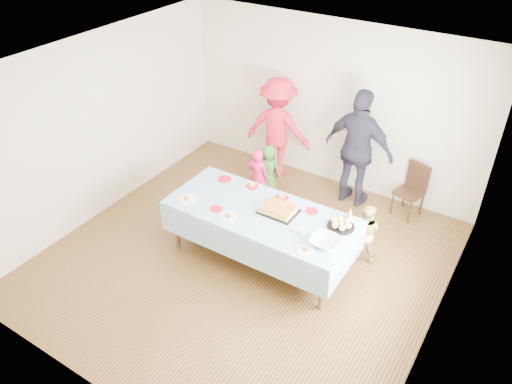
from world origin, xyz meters
TOP-DOWN VIEW (x-y plane):
  - ground at (0.00, 0.00)m, footprint 5.00×5.00m
  - room_walls at (0.05, 0.00)m, footprint 5.04×5.04m
  - party_table at (0.16, 0.15)m, footprint 2.50×1.10m
  - birthday_cake at (0.36, 0.26)m, footprint 0.49×0.37m
  - rolls_tray at (1.18, 0.40)m, footprint 0.35×0.35m
  - punch_bowl at (1.15, -0.01)m, footprint 0.35×0.35m
  - party_hat at (1.20, 0.61)m, footprint 0.10×0.10m
  - fork_pile at (0.79, 0.02)m, footprint 0.24×0.18m
  - plate_red_far_a at (-0.68, 0.53)m, footprint 0.20×0.20m
  - plate_red_far_b at (-0.25, 0.58)m, footprint 0.18×0.18m
  - plate_red_far_c at (0.24, 0.56)m, footprint 0.19×0.19m
  - plate_red_far_d at (0.72, 0.50)m, footprint 0.17×0.17m
  - plate_red_near at (-0.36, -0.12)m, footprint 0.16×0.16m
  - plate_white_left at (-0.81, -0.16)m, footprint 0.24×0.24m
  - plate_white_mid at (-0.12, -0.19)m, footprint 0.23×0.23m
  - plate_white_right at (1.02, -0.23)m, footprint 0.23×0.23m
  - dining_chair at (1.55, 2.27)m, footprint 0.46×0.46m
  - toddler_left at (-0.57, 1.24)m, footprint 0.37×0.26m
  - toddler_mid at (-0.59, 1.59)m, footprint 0.44×0.30m
  - toddler_right at (1.33, 0.90)m, footprint 0.48×0.41m
  - adult_left at (-0.78, 2.20)m, footprint 1.19×0.78m
  - adult_right at (0.69, 2.08)m, footprint 1.15×0.57m

SIDE VIEW (x-z plane):
  - ground at x=0.00m, z-range 0.00..0.00m
  - toddler_mid at x=-0.59m, z-range 0.00..0.86m
  - toddler_right at x=1.33m, z-range 0.00..0.86m
  - dining_chair at x=1.55m, z-range 0.05..0.89m
  - toddler_left at x=-0.57m, z-range 0.00..0.96m
  - party_table at x=0.16m, z-range 0.33..1.11m
  - plate_red_far_a at x=-0.68m, z-range 0.78..0.79m
  - plate_red_far_b at x=-0.25m, z-range 0.78..0.79m
  - plate_red_far_c at x=0.24m, z-range 0.78..0.79m
  - plate_red_far_d at x=0.72m, z-range 0.78..0.79m
  - plate_red_near at x=-0.36m, z-range 0.78..0.79m
  - plate_white_left at x=-0.81m, z-range 0.78..0.79m
  - plate_white_mid at x=-0.12m, z-range 0.78..0.79m
  - plate_white_right at x=1.02m, z-range 0.78..0.79m
  - fork_pile at x=0.79m, z-range 0.78..0.85m
  - birthday_cake at x=0.36m, z-range 0.78..0.86m
  - punch_bowl at x=1.15m, z-range 0.78..0.87m
  - rolls_tray at x=1.18m, z-range 0.77..0.88m
  - adult_left at x=-0.78m, z-range 0.00..1.73m
  - party_hat at x=1.20m, z-range 0.78..0.95m
  - adult_right at x=0.69m, z-range 0.00..1.89m
  - room_walls at x=0.05m, z-range 0.41..3.13m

